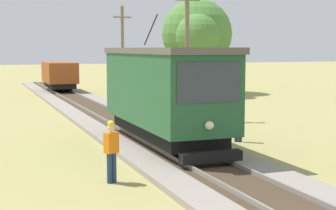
{
  "coord_description": "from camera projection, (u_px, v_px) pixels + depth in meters",
  "views": [
    {
      "loc": [
        -6.62,
        2.58,
        3.78
      ],
      "look_at": [
        -0.11,
        20.18,
        1.74
      ],
      "focal_mm": 55.36,
      "sensor_mm": 36.0,
      "label": 1
    }
  ],
  "objects": [
    {
      "name": "tree_left_far",
      "position": [
        197.0,
        34.0,
        44.07
      ],
      "size": [
        5.98,
        5.98,
        8.02
      ],
      "color": "#4C3823",
      "rests_on": "ground"
    },
    {
      "name": "track_worker",
      "position": [
        111.0,
        149.0,
        14.57
      ],
      "size": [
        0.45,
        0.38,
        1.78
      ],
      "rotation": [
        0.0,
        0.0,
        -1.12
      ],
      "color": "navy",
      "rests_on": "ground"
    },
    {
      "name": "tree_right_far",
      "position": [
        198.0,
        36.0,
        40.66
      ],
      "size": [
        3.5,
        3.5,
        6.52
      ],
      "color": "#4C3823",
      "rests_on": "ground"
    },
    {
      "name": "utility_pole_mid",
      "position": [
        187.0,
        50.0,
        27.32
      ],
      "size": [
        1.4,
        0.38,
        7.19
      ],
      "color": "#7A664C",
      "rests_on": "ground"
    },
    {
      "name": "freight_car",
      "position": [
        60.0,
        75.0,
        44.04
      ],
      "size": [
        2.4,
        5.2,
        2.31
      ],
      "color": "#93471E",
      "rests_on": "rail_right"
    },
    {
      "name": "second_worker",
      "position": [
        238.0,
        118.0,
        21.01
      ],
      "size": [
        0.45,
        0.42,
        1.78
      ],
      "rotation": [
        0.0,
        0.0,
        0.91
      ],
      "color": "navy",
      "rests_on": "ground"
    },
    {
      "name": "red_tram",
      "position": [
        164.0,
        91.0,
        19.5
      ],
      "size": [
        2.6,
        8.54,
        4.79
      ],
      "color": "#235633",
      "rests_on": "rail_right"
    },
    {
      "name": "utility_pole_far",
      "position": [
        123.0,
        51.0,
        39.37
      ],
      "size": [
        1.4,
        0.3,
        7.0
      ],
      "color": "#7A664C",
      "rests_on": "ground"
    }
  ]
}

